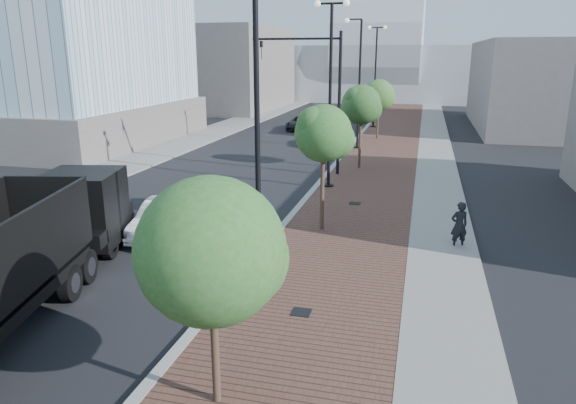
# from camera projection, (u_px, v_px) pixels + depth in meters

# --- Properties ---
(sidewalk) EXTENTS (7.00, 140.00, 0.12)m
(sidewalk) POSITION_uv_depth(u_px,v_px,m) (401.00, 138.00, 43.58)
(sidewalk) COLOR #4C2D23
(sidewalk) RESTS_ON ground
(concrete_strip) EXTENTS (2.40, 140.00, 0.13)m
(concrete_strip) POSITION_uv_depth(u_px,v_px,m) (434.00, 139.00, 42.93)
(concrete_strip) COLOR slate
(concrete_strip) RESTS_ON ground
(curb) EXTENTS (0.30, 140.00, 0.14)m
(curb) POSITION_uv_depth(u_px,v_px,m) (359.00, 136.00, 44.42)
(curb) COLOR gray
(curb) RESTS_ON ground
(west_sidewalk) EXTENTS (4.00, 140.00, 0.12)m
(west_sidewalk) POSITION_uv_depth(u_px,v_px,m) (216.00, 131.00, 47.54)
(west_sidewalk) COLOR slate
(west_sidewalk) RESTS_ON ground
(dump_truck) EXTENTS (5.37, 13.52, 3.32)m
(dump_truck) POSITION_uv_depth(u_px,v_px,m) (39.00, 248.00, 15.08)
(dump_truck) COLOR black
(dump_truck) RESTS_ON ground
(white_sedan) EXTENTS (1.86, 4.23, 1.35)m
(white_sedan) POSITION_uv_depth(u_px,v_px,m) (163.00, 218.00, 20.28)
(white_sedan) COLOR white
(white_sedan) RESTS_ON ground
(dark_car_mid) EXTENTS (2.15, 4.55, 1.26)m
(dark_car_mid) POSITION_uv_depth(u_px,v_px,m) (301.00, 123.00, 48.67)
(dark_car_mid) COLOR black
(dark_car_mid) RESTS_ON ground
(dark_car_far) EXTENTS (2.95, 4.74, 1.28)m
(dark_car_far) POSITION_uv_depth(u_px,v_px,m) (321.00, 136.00, 40.62)
(dark_car_far) COLOR black
(dark_car_far) RESTS_ON ground
(pedestrian) EXTENTS (0.75, 0.63, 1.75)m
(pedestrian) POSITION_uv_depth(u_px,v_px,m) (459.00, 225.00, 18.73)
(pedestrian) COLOR black
(pedestrian) RESTS_ON ground
(streetlight_1) EXTENTS (1.44, 0.56, 9.21)m
(streetlight_1) POSITION_uv_depth(u_px,v_px,m) (254.00, 141.00, 15.18)
(streetlight_1) COLOR black
(streetlight_1) RESTS_ON ground
(streetlight_2) EXTENTS (1.72, 0.56, 9.28)m
(streetlight_2) POSITION_uv_depth(u_px,v_px,m) (330.00, 95.00, 26.21)
(streetlight_2) COLOR black
(streetlight_2) RESTS_ON ground
(streetlight_3) EXTENTS (1.44, 0.56, 9.21)m
(streetlight_3) POSITION_uv_depth(u_px,v_px,m) (358.00, 90.00, 37.55)
(streetlight_3) COLOR black
(streetlight_3) RESTS_ON ground
(streetlight_4) EXTENTS (1.72, 0.56, 9.28)m
(streetlight_4) POSITION_uv_depth(u_px,v_px,m) (375.00, 76.00, 48.57)
(streetlight_4) COLOR black
(streetlight_4) RESTS_ON ground
(traffic_mast) EXTENTS (5.09, 0.20, 8.00)m
(traffic_mast) POSITION_uv_depth(u_px,v_px,m) (324.00, 88.00, 29.17)
(traffic_mast) COLOR black
(traffic_mast) RESTS_ON ground
(tree_0) EXTENTS (2.81, 2.81, 4.70)m
(tree_0) POSITION_uv_depth(u_px,v_px,m) (214.00, 251.00, 9.62)
(tree_0) COLOR #382619
(tree_0) RESTS_ON ground
(tree_1) EXTENTS (2.25, 2.18, 5.00)m
(tree_1) POSITION_uv_depth(u_px,v_px,m) (325.00, 134.00, 19.71)
(tree_1) COLOR #382619
(tree_1) RESTS_ON ground
(tree_2) EXTENTS (2.40, 2.35, 5.09)m
(tree_2) POSITION_uv_depth(u_px,v_px,m) (362.00, 105.00, 30.89)
(tree_2) COLOR #382619
(tree_2) RESTS_ON ground
(tree_3) EXTENTS (2.53, 2.50, 4.86)m
(tree_3) POSITION_uv_depth(u_px,v_px,m) (379.00, 95.00, 42.15)
(tree_3) COLOR #382619
(tree_3) RESTS_ON ground
(tower_podium) EXTENTS (19.00, 19.00, 3.00)m
(tower_podium) POSITION_uv_depth(u_px,v_px,m) (51.00, 122.00, 42.33)
(tower_podium) COLOR #5F5955
(tower_podium) RESTS_ON ground
(convention_center) EXTENTS (50.00, 30.00, 50.00)m
(convention_center) POSITION_uv_depth(u_px,v_px,m) (382.00, 59.00, 85.22)
(convention_center) COLOR #ADB4B8
(convention_center) RESTS_ON ground
(commercial_block_nw) EXTENTS (14.00, 20.00, 10.00)m
(commercial_block_nw) POSITION_uv_depth(u_px,v_px,m) (222.00, 69.00, 66.52)
(commercial_block_nw) COLOR #635D59
(commercial_block_nw) RESTS_ON ground
(commercial_block_ne) EXTENTS (12.00, 22.00, 8.00)m
(commercial_block_ne) POSITION_uv_depth(u_px,v_px,m) (545.00, 85.00, 48.83)
(commercial_block_ne) COLOR #68625E
(commercial_block_ne) RESTS_ON ground
(utility_cover_1) EXTENTS (0.50, 0.50, 0.02)m
(utility_cover_1) POSITION_uv_depth(u_px,v_px,m) (301.00, 312.00, 14.00)
(utility_cover_1) COLOR black
(utility_cover_1) RESTS_ON sidewalk
(utility_cover_2) EXTENTS (0.50, 0.50, 0.02)m
(utility_cover_2) POSITION_uv_depth(u_px,v_px,m) (355.00, 203.00, 24.25)
(utility_cover_2) COLOR black
(utility_cover_2) RESTS_ON sidewalk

